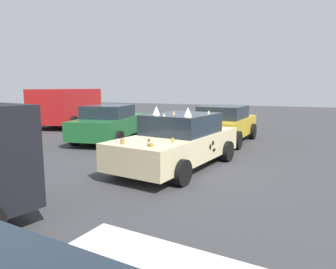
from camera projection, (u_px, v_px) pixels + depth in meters
The scene contains 5 objects.
ground_plane at pixel (178, 167), 8.62m from camera, with size 60.00×60.00×0.00m, color #38383A.
art_car_decorated at pixel (179, 141), 8.54m from camera, with size 4.66×2.51×1.70m.
parked_van_far_right at pixel (68, 105), 17.58m from camera, with size 5.15×3.13×2.09m.
parked_sedan_behind_left at pixel (110, 123), 12.85m from camera, with size 4.74×2.62×1.48m.
parked_sedan_near_right at pixel (224, 124), 12.44m from camera, with size 4.13×2.20×1.47m.
Camera 1 is at (-7.80, -3.07, 2.21)m, focal length 33.06 mm.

